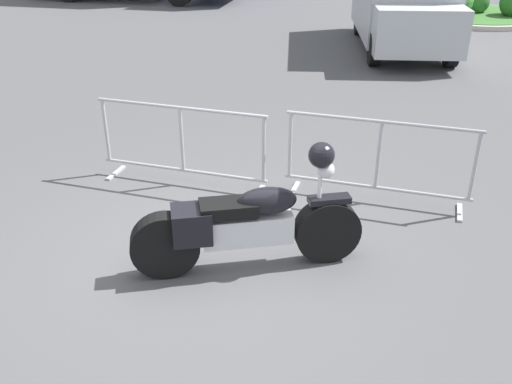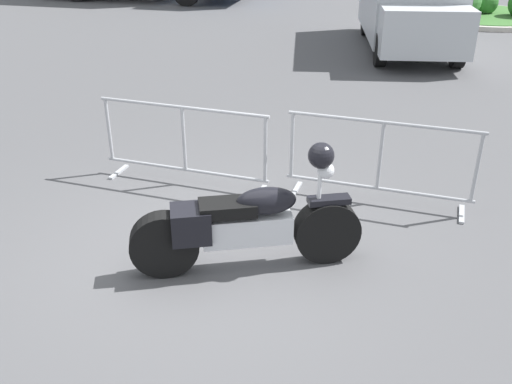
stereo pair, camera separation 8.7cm
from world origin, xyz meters
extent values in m
plane|color=#4C4C4F|center=(0.00, 0.00, 0.00)|extent=(120.00, 120.00, 0.00)
cylinder|color=black|center=(1.18, 0.18, 0.34)|extent=(0.70, 0.42, 0.68)
cylinder|color=black|center=(-0.34, -0.42, 0.34)|extent=(0.70, 0.42, 0.68)
cube|color=silver|center=(0.42, -0.12, 0.44)|extent=(0.92, 0.56, 0.30)
ellipsoid|color=black|center=(0.60, -0.05, 0.74)|extent=(0.65, 0.47, 0.27)
cube|color=black|center=(0.24, -0.19, 0.70)|extent=(0.62, 0.48, 0.13)
cube|color=black|center=(-0.09, -0.32, 0.55)|extent=(0.48, 0.45, 0.34)
cube|color=black|center=(1.18, 0.18, 0.70)|extent=(0.45, 0.29, 0.06)
cylinder|color=silver|center=(1.08, 0.14, 0.84)|extent=(0.05, 0.05, 0.48)
sphere|color=silver|center=(1.13, 0.16, 1.02)|extent=(0.17, 0.17, 0.17)
sphere|color=black|center=(1.08, 0.14, 1.18)|extent=(0.25, 0.25, 0.25)
cylinder|color=#9EA0A5|center=(-0.81, 1.56, 1.05)|extent=(2.26, 0.26, 0.04)
cylinder|color=#9EA0A5|center=(-0.81, 1.56, 0.20)|extent=(2.26, 0.26, 0.04)
cylinder|color=#9EA0A5|center=(-1.89, 1.66, 0.62)|extent=(0.05, 0.05, 0.85)
cylinder|color=#9EA0A5|center=(-0.81, 1.56, 0.62)|extent=(0.05, 0.05, 0.85)
cylinder|color=#9EA0A5|center=(0.27, 1.45, 0.62)|extent=(0.05, 0.05, 0.85)
cube|color=#9EA0A5|center=(-1.82, 1.66, 0.01)|extent=(0.10, 0.44, 0.03)
cube|color=#9EA0A5|center=(0.20, 1.46, 0.01)|extent=(0.10, 0.44, 0.03)
cylinder|color=#9EA0A5|center=(1.65, 1.56, 1.05)|extent=(2.26, 0.26, 0.04)
cylinder|color=#9EA0A5|center=(1.65, 1.56, 0.20)|extent=(2.26, 0.26, 0.04)
cylinder|color=#9EA0A5|center=(0.57, 1.66, 0.62)|extent=(0.05, 0.05, 0.85)
cylinder|color=#9EA0A5|center=(1.65, 1.56, 0.62)|extent=(0.05, 0.05, 0.85)
cylinder|color=#9EA0A5|center=(2.73, 1.45, 0.62)|extent=(0.05, 0.05, 0.85)
cube|color=#9EA0A5|center=(0.64, 1.66, 0.01)|extent=(0.10, 0.44, 0.03)
cube|color=#9EA0A5|center=(2.66, 1.46, 0.01)|extent=(0.10, 0.44, 0.03)
cube|color=#B2B7BC|center=(2.38, 7.87, 0.84)|extent=(2.01, 1.16, 1.00)
cylinder|color=black|center=(3.15, 8.39, 0.36)|extent=(0.34, 0.75, 0.72)
cylinder|color=black|center=(1.49, 8.15, 0.36)|extent=(0.34, 0.75, 0.72)
cylinder|color=black|center=(2.68, 11.65, 0.36)|extent=(0.34, 0.75, 0.72)
cylinder|color=black|center=(1.02, 11.41, 0.36)|extent=(0.34, 0.75, 0.72)
cylinder|color=#ADA89E|center=(4.45, 14.59, 0.07)|extent=(4.12, 4.12, 0.14)
cylinder|color=#38662D|center=(4.45, 14.59, 0.15)|extent=(3.79, 3.79, 0.02)
sphere|color=#286023|center=(4.34, 15.24, 0.45)|extent=(0.73, 0.73, 0.73)
sphere|color=#3D7A38|center=(3.71, 13.98, 0.62)|extent=(1.14, 1.14, 1.14)
sphere|color=#33702D|center=(4.51, 14.83, 0.47)|extent=(0.77, 0.77, 0.77)
camera|label=1|loc=(1.48, -4.84, 3.34)|focal=40.00mm
camera|label=2|loc=(1.56, -4.82, 3.34)|focal=40.00mm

